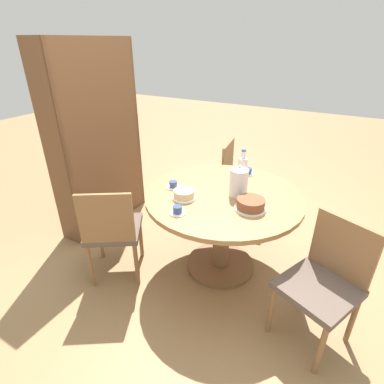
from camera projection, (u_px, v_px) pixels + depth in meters
ground_plane at (220, 265)px, 2.67m from camera, size 14.00×14.00×0.00m
dining_table at (223, 212)px, 2.42m from camera, size 1.23×1.23×0.72m
chair_a at (239, 179)px, 3.21m from camera, size 0.48×0.48×0.85m
chair_b at (112, 229)px, 2.36m from camera, size 0.58×0.58×0.85m
chair_c at (324, 280)px, 1.86m from camera, size 0.55×0.55×0.85m
bookshelf at (99, 143)px, 2.96m from camera, size 0.99×0.28×1.83m
coffee_pot at (239, 182)px, 2.27m from camera, size 0.14×0.14×0.26m
water_bottle at (242, 170)px, 2.46m from camera, size 0.07×0.07×0.30m
cake_main at (251, 204)px, 2.12m from camera, size 0.23×0.23×0.08m
cake_second at (184, 194)px, 2.27m from camera, size 0.19×0.19×0.07m
cup_a at (178, 211)px, 2.07m from camera, size 0.12×0.12×0.06m
cup_b at (173, 185)px, 2.43m from camera, size 0.12×0.12×0.06m
cup_c at (248, 172)px, 2.68m from camera, size 0.12×0.12×0.06m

